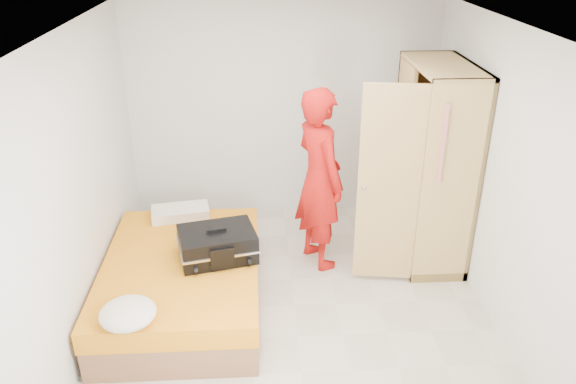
{
  "coord_description": "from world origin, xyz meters",
  "views": [
    {
      "loc": [
        -0.32,
        -4.36,
        3.31
      ],
      "look_at": [
        -0.03,
        0.44,
        1.0
      ],
      "focal_mm": 35.0,
      "sensor_mm": 36.0,
      "label": 1
    }
  ],
  "objects": [
    {
      "name": "suitcase",
      "position": [
        -0.71,
        0.12,
        0.64
      ],
      "size": [
        0.8,
        0.66,
        0.3
      ],
      "rotation": [
        0.0,
        0.0,
        0.23
      ],
      "color": "black",
      "rests_on": "bed"
    },
    {
      "name": "room",
      "position": [
        0.0,
        0.0,
        1.3
      ],
      "size": [
        4.0,
        4.02,
        2.6
      ],
      "color": "beige",
      "rests_on": "ground"
    },
    {
      "name": "pillow",
      "position": [
        -1.14,
        0.93,
        0.55
      ],
      "size": [
        0.63,
        0.39,
        0.11
      ],
      "primitive_type": "cube",
      "rotation": [
        0.0,
        0.0,
        0.16
      ],
      "color": "white",
      "rests_on": "bed"
    },
    {
      "name": "bed",
      "position": [
        -1.05,
        0.08,
        0.25
      ],
      "size": [
        1.42,
        2.02,
        0.5
      ],
      "color": "#895F3E",
      "rests_on": "ground"
    },
    {
      "name": "round_cushion",
      "position": [
        -1.35,
        -0.79,
        0.58
      ],
      "size": [
        0.44,
        0.44,
        0.17
      ],
      "primitive_type": "ellipsoid",
      "color": "white",
      "rests_on": "bed"
    },
    {
      "name": "person",
      "position": [
        0.31,
        0.81,
        0.96
      ],
      "size": [
        0.71,
        0.83,
        1.92
      ],
      "primitive_type": "imported",
      "rotation": [
        0.0,
        0.0,
        2.0
      ],
      "color": "red",
      "rests_on": "ground"
    },
    {
      "name": "wardrobe",
      "position": [
        1.45,
        0.86,
        1.0
      ],
      "size": [
        1.17,
        1.2,
        2.1
      ],
      "color": "#E4C36F",
      "rests_on": "ground"
    }
  ]
}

